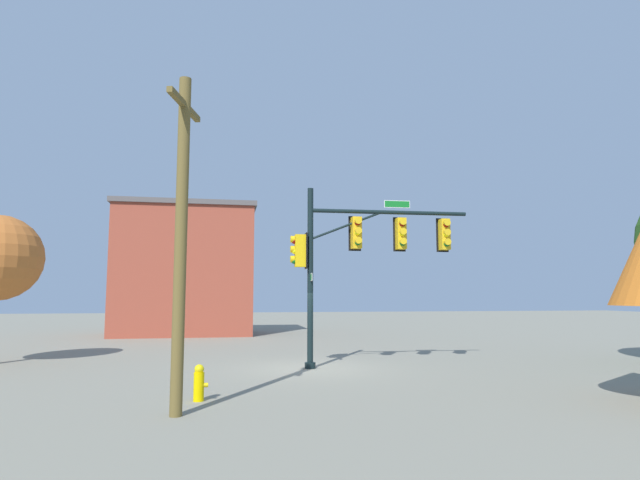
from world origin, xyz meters
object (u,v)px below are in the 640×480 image
at_px(signal_pole_assembly, 362,245).
at_px(fire_hydrant, 199,383).
at_px(utility_pole, 181,234).
at_px(brick_building, 186,269).

relative_size(signal_pole_assembly, fire_hydrant, 7.59).
relative_size(signal_pole_assembly, utility_pole, 0.89).
bearing_deg(utility_pole, brick_building, 93.94).
height_order(signal_pole_assembly, fire_hydrant, signal_pole_assembly).
height_order(utility_pole, fire_hydrant, utility_pole).
xyz_separation_m(fire_hydrant, brick_building, (-1.94, 21.27, 3.67)).
distance_m(fire_hydrant, brick_building, 21.67).
distance_m(signal_pole_assembly, fire_hydrant, 7.98).
xyz_separation_m(signal_pole_assembly, utility_pole, (-5.58, -6.22, -0.46)).
bearing_deg(utility_pole, signal_pole_assembly, 48.13).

